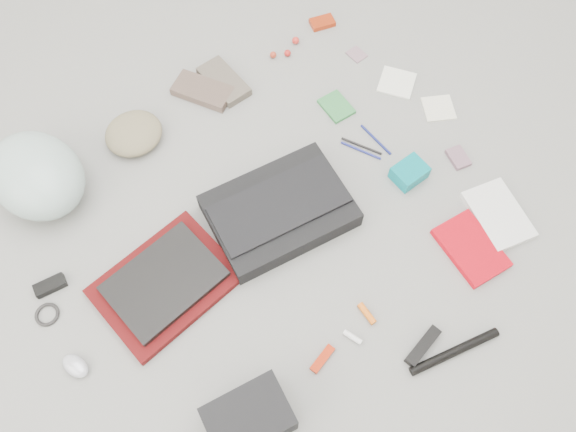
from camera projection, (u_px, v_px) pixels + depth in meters
ground_plane at (288, 223)px, 1.83m from camera, size 4.00×4.00×0.00m
messenger_bag at (279, 211)px, 1.81m from camera, size 0.49×0.39×0.07m
bag_flap at (279, 205)px, 1.77m from camera, size 0.46×0.27×0.01m
laptop_sleeve at (166, 284)px, 1.72m from camera, size 0.42×0.33×0.03m
laptop at (164, 281)px, 1.70m from camera, size 0.34×0.26×0.02m
bike_helmet at (36, 175)px, 1.79m from camera, size 0.31×0.38×0.21m
beanie at (134, 133)px, 1.94m from camera, size 0.20×0.19×0.07m
mitten_left at (203, 91)px, 2.05m from camera, size 0.19×0.24×0.03m
mitten_right at (224, 81)px, 2.07m from camera, size 0.11×0.21×0.03m
power_brick at (50, 286)px, 1.72m from camera, size 0.10×0.06×0.03m
cable_coil at (47, 314)px, 1.69m from camera, size 0.08×0.08×0.01m
mouse at (75, 366)px, 1.61m from camera, size 0.07×0.10×0.03m
camera_bag at (249, 419)px, 1.49m from camera, size 0.24×0.19×0.14m
multitool at (322, 359)px, 1.63m from camera, size 0.09×0.04×0.01m
toiletry_tube_white at (353, 337)px, 1.65m from camera, size 0.03×0.06×0.02m
toiletry_tube_orange at (367, 313)px, 1.68m from camera, size 0.03×0.07×0.02m
u_lock at (423, 346)px, 1.64m from camera, size 0.14×0.05×0.03m
bike_pump at (454, 351)px, 1.63m from camera, size 0.29×0.10×0.03m
book_red at (471, 248)px, 1.78m from camera, size 0.18×0.25×0.02m
book_white at (498, 215)px, 1.83m from camera, size 0.21×0.26×0.02m
notepad at (336, 107)px, 2.03m from camera, size 0.10×0.13×0.01m
pen_blue at (361, 150)px, 1.95m from camera, size 0.07×0.14×0.01m
pen_black at (362, 146)px, 1.96m from camera, size 0.07×0.14×0.01m
pen_navy at (376, 140)px, 1.97m from camera, size 0.01×0.15×0.01m
accordion_wallet at (409, 173)px, 1.88m from camera, size 0.11×0.09×0.05m
card_deck at (458, 158)px, 1.93m from camera, size 0.08×0.10×0.02m
napkin_top at (397, 82)px, 2.08m from camera, size 0.17×0.17×0.01m
napkin_bottom at (439, 108)px, 2.03m from camera, size 0.15×0.15×0.01m
lollipop_a at (273, 55)px, 2.13m from camera, size 0.03×0.03×0.03m
lollipop_b at (287, 53)px, 2.13m from camera, size 0.03×0.03×0.03m
lollipop_c at (296, 40)px, 2.16m from camera, size 0.03×0.03×0.03m
altoids_tin at (322, 22)px, 2.21m from camera, size 0.11×0.09×0.02m
stamp_sheet at (357, 54)px, 2.14m from camera, size 0.06×0.07×0.00m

